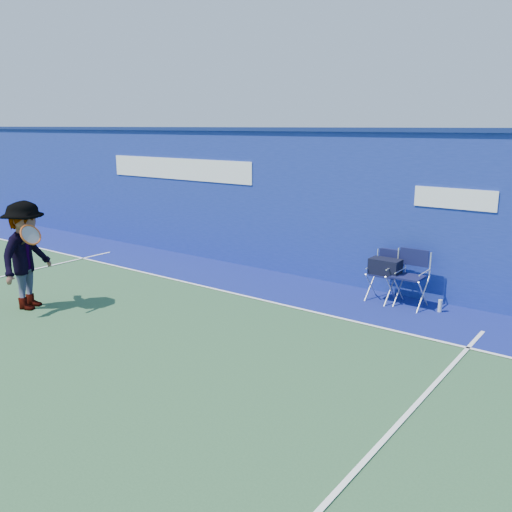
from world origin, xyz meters
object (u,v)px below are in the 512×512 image
Objects in this scene: directors_chair_right at (407,289)px; tennis_player at (27,255)px; directors_chair_left at (385,280)px; water_bottle at (440,306)px.

tennis_player is at bearing -142.43° from directors_chair_right.
tennis_player is (-5.24, -4.04, 0.63)m from directors_chair_right.
directors_chair_left is at bearing 174.30° from directors_chair_right.
directors_chair_right is 4.46× the size of water_bottle.
directors_chair_left reaches higher than water_bottle.
water_bottle is (0.59, 0.02, -0.20)m from directors_chair_right.
directors_chair_left is 0.49× the size of tennis_player.
tennis_player is at bearing -139.71° from directors_chair_left.
directors_chair_right is at bearing 37.57° from tennis_player.
directors_chair_right is 0.63m from water_bottle.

